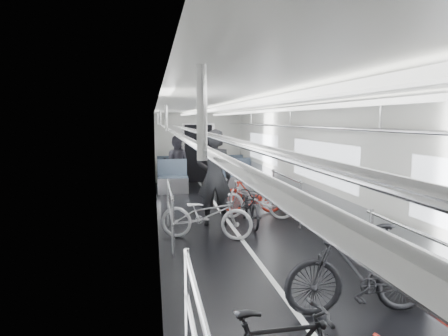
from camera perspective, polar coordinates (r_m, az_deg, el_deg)
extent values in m
cube|color=black|center=(7.36, 2.65, -10.29)|extent=(3.00, 14.00, 0.01)
cube|color=white|center=(7.03, 2.76, 8.72)|extent=(3.00, 14.00, 0.02)
cube|color=silver|center=(6.92, -9.50, -1.30)|extent=(0.02, 14.00, 2.40)
cube|color=silver|center=(7.57, 13.85, -0.71)|extent=(0.02, 14.00, 2.40)
cube|color=silver|center=(13.97, -3.69, 2.89)|extent=(3.00, 0.02, 2.40)
cube|color=white|center=(7.35, 2.65, -10.26)|extent=(0.08, 13.80, 0.01)
cube|color=gray|center=(7.07, -9.13, -7.33)|extent=(0.01, 13.90, 0.90)
cube|color=gray|center=(7.69, 13.48, -6.26)|extent=(0.01, 13.90, 0.90)
cube|color=white|center=(6.89, -9.28, 0.35)|extent=(0.01, 10.80, 0.75)
cube|color=white|center=(7.53, 13.68, 0.79)|extent=(0.01, 10.80, 0.75)
cube|color=white|center=(6.93, -1.73, 8.26)|extent=(0.14, 13.40, 0.05)
cube|color=white|center=(7.17, 7.09, 8.16)|extent=(0.14, 13.40, 0.05)
cube|color=black|center=(13.93, -3.66, 2.06)|extent=(0.95, 0.10, 2.00)
imported|color=#ABABB0|center=(7.35, -2.55, -6.68)|extent=(1.81, 1.13, 0.90)
imported|color=black|center=(4.84, 18.82, -13.54)|extent=(1.75, 0.60, 1.04)
imported|color=silver|center=(8.83, 4.63, -4.43)|extent=(1.79, 1.01, 0.89)
imported|color=#AD2215|center=(9.41, 3.98, -3.74)|extent=(1.52, 0.72, 0.88)
imported|color=black|center=(8.36, 3.73, -5.26)|extent=(0.59, 1.60, 0.83)
imported|color=black|center=(8.21, -1.37, -1.37)|extent=(0.77, 0.55, 1.99)
imported|color=#28262D|center=(12.60, -6.85, 0.78)|extent=(0.94, 0.81, 1.68)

